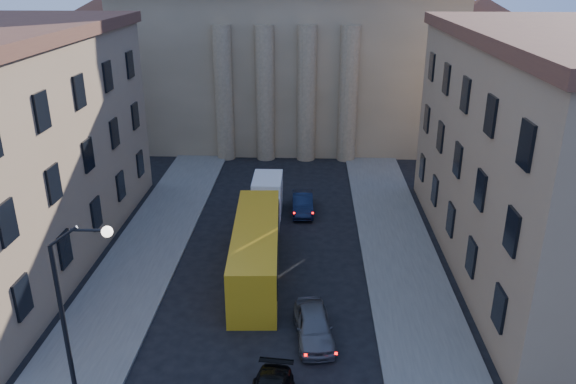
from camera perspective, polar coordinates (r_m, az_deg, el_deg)
name	(u,v)px	position (r m, az deg, el deg)	size (l,w,h in m)	color
sidewalk_left	(127,286)	(35.58, -16.08, -9.14)	(5.00, 60.00, 0.15)	#595651
sidewalk_right	(411,292)	(34.40, 12.36, -9.89)	(5.00, 60.00, 0.15)	#595651
church	(291,24)	(66.60, 0.27, 16.66)	(68.02, 28.76, 36.60)	#867252
building_left	(0,147)	(39.54, -27.25, 4.04)	(11.60, 26.60, 14.70)	#9B7C5B
building_right	(552,154)	(37.39, 25.24, 3.48)	(11.60, 26.60, 14.70)	#9B7C5B
street_lamp	(74,305)	(24.50, -20.95, -10.70)	(2.62, 0.44, 8.83)	black
car_right_far	(314,326)	(29.65, 2.63, -13.40)	(1.84, 4.58, 1.56)	#515257
car_right_distant	(303,203)	(43.91, 1.49, -1.14)	(1.58, 4.52, 1.49)	black
city_bus	(256,249)	(34.74, -3.25, -5.79)	(3.28, 11.92, 3.33)	gold
box_truck	(267,200)	(42.67, -2.16, -0.86)	(2.21, 5.49, 3.01)	white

